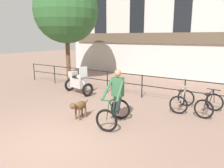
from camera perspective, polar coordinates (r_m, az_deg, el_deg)
name	(u,v)px	position (r m, az deg, el deg)	size (l,w,h in m)	color
ground_plane	(52,144)	(5.99, -15.37, -14.88)	(60.00, 60.00, 0.00)	#8E7060
canal_railing	(142,82)	(9.76, 7.86, 0.43)	(15.05, 0.05, 1.05)	black
cyclist_with_bike	(116,100)	(6.79, 0.94, -4.21)	(0.88, 1.27, 1.70)	black
dog	(79,106)	(7.31, -8.62, -5.76)	(0.25, 0.90, 0.63)	brown
parked_motorcycle	(78,82)	(10.58, -8.86, 0.52)	(1.70, 0.97, 1.35)	black
parked_bicycle_near_lamp	(182,101)	(8.57, 17.90, -4.12)	(0.68, 1.12, 0.86)	black
parked_bicycle_mid_left	(209,105)	(8.39, 24.05, -4.96)	(0.82, 1.20, 0.86)	black
tree_canalside_left	(66,11)	(13.80, -11.90, 18.21)	(3.81, 3.81, 6.10)	brown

